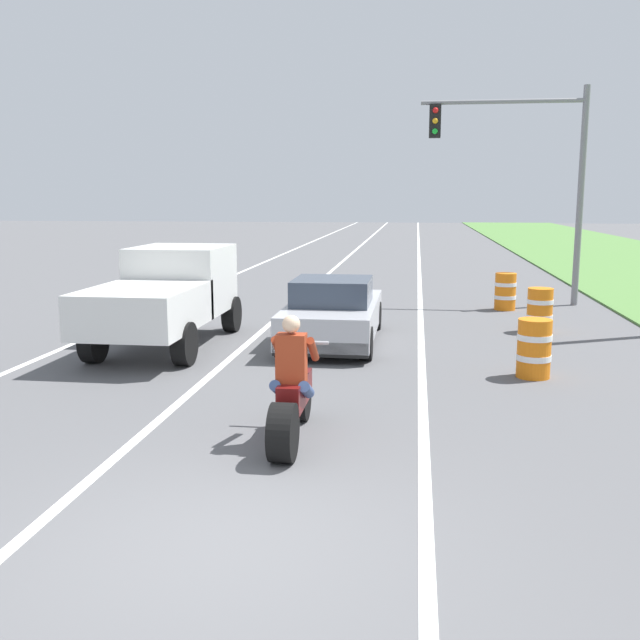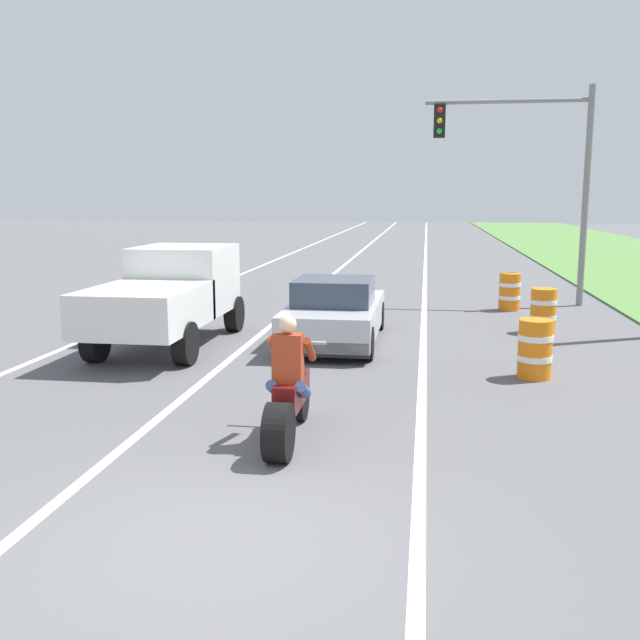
{
  "view_description": "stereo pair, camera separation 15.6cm",
  "coord_description": "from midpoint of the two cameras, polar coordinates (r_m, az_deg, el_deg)",
  "views": [
    {
      "loc": [
        1.65,
        -5.7,
        3.03
      ],
      "look_at": [
        0.09,
        5.86,
        1.0
      ],
      "focal_mm": 39.93,
      "sensor_mm": 36.0,
      "label": 1
    },
    {
      "loc": [
        1.81,
        -5.68,
        3.03
      ],
      "look_at": [
        0.09,
        5.86,
        1.0
      ],
      "focal_mm": 39.93,
      "sensor_mm": 36.0,
      "label": 2
    }
  ],
  "objects": [
    {
      "name": "sports_car_silver",
      "position": [
        14.85,
        1.5,
        0.56
      ],
      "size": [
        1.84,
        4.3,
        1.37
      ],
      "color": "#B7B7BC",
      "rests_on": "ground"
    },
    {
      "name": "lane_stripe_left_solid",
      "position": [
        26.83,
        -7.01,
        3.31
      ],
      "size": [
        0.14,
        120.0,
        0.01
      ],
      "primitive_type": "cube",
      "color": "white",
      "rests_on": "ground"
    },
    {
      "name": "construction_barrel_far",
      "position": [
        19.85,
        15.17,
        2.21
      ],
      "size": [
        0.58,
        0.58,
        1.0
      ],
      "color": "orange",
      "rests_on": "ground"
    },
    {
      "name": "pickup_truck_left_lane_white",
      "position": [
        14.79,
        -11.66,
        2.19
      ],
      "size": [
        2.02,
        4.8,
        1.98
      ],
      "color": "silver",
      "rests_on": "ground"
    },
    {
      "name": "ground_plane",
      "position": [
        6.67,
        -7.86,
        -17.21
      ],
      "size": [
        160.0,
        160.0,
        0.0
      ],
      "primitive_type": "plane",
      "color": "#565659"
    },
    {
      "name": "construction_barrel_nearest",
      "position": [
        12.52,
        17.19,
        -2.22
      ],
      "size": [
        0.58,
        0.58,
        1.0
      ],
      "color": "orange",
      "rests_on": "ground"
    },
    {
      "name": "construction_barrel_mid",
      "position": [
        16.78,
        17.7,
        0.74
      ],
      "size": [
        0.58,
        0.58,
        1.0
      ],
      "color": "orange",
      "rests_on": "ground"
    },
    {
      "name": "lane_stripe_centre_dashed",
      "position": [
        26.11,
        0.64,
        3.2
      ],
      "size": [
        0.14,
        120.0,
        0.01
      ],
      "primitive_type": "cube",
      "color": "white",
      "rests_on": "ground"
    },
    {
      "name": "motorcycle_with_rider",
      "position": [
        8.79,
        -2.05,
        -6.22
      ],
      "size": [
        0.7,
        2.21,
        1.62
      ],
      "color": "black",
      "rests_on": "ground"
    },
    {
      "name": "lane_stripe_right_solid",
      "position": [
        25.87,
        8.58,
        3.03
      ],
      "size": [
        0.14,
        120.0,
        0.01
      ],
      "primitive_type": "cube",
      "color": "white",
      "rests_on": "ground"
    },
    {
      "name": "traffic_light_mast_near",
      "position": [
        20.93,
        17.11,
        12.07
      ],
      "size": [
        4.52,
        0.34,
        6.0
      ],
      "color": "gray",
      "rests_on": "ground"
    }
  ]
}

